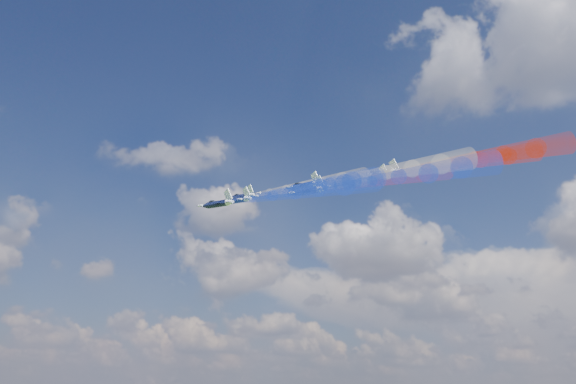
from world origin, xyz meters
The scene contains 16 objects.
jet_lead centered at (5.92, 2.55, 177.86)m, with size 9.27×11.58×3.09m, color black, non-canonical shape.
trail_lead centered at (28.37, -2.81, 174.61)m, with size 3.86×36.38×3.86m, color white, non-canonical shape.
jet_inner_left centered at (17.00, -11.23, 171.70)m, with size 9.27×11.58×3.09m, color black, non-canonical shape.
trail_inner_left centered at (39.44, -16.59, 168.44)m, with size 3.86×36.38×3.86m, color blue, non-canonical shape.
jet_inner_right centered at (21.04, 6.73, 177.17)m, with size 9.27×11.58×3.09m, color black, non-canonical shape.
trail_inner_right centered at (43.49, 1.37, 173.91)m, with size 3.86×36.38×3.86m, color red, non-canonical shape.
jet_outer_left centered at (23.54, -23.65, 166.84)m, with size 9.27×11.58×3.09m, color black, non-canonical shape.
trail_outer_left centered at (45.98, -29.00, 163.58)m, with size 3.86×36.38×3.86m, color blue, non-canonical shape.
jet_center_third centered at (30.82, -6.12, 173.46)m, with size 9.27×11.58×3.09m, color black, non-canonical shape.
trail_center_third centered at (53.27, -11.48, 170.20)m, with size 3.86×36.38×3.86m, color white, non-canonical shape.
jet_outer_right centered at (35.34, 13.43, 179.46)m, with size 9.27×11.58×3.09m, color black, non-canonical shape.
trail_outer_right centered at (57.79, 8.07, 176.21)m, with size 3.86×36.38×3.86m, color red, non-canonical shape.
jet_rear_left centered at (37.93, -14.67, 168.80)m, with size 9.27×11.58×3.09m, color black, non-canonical shape.
trail_rear_left centered at (60.37, -20.03, 165.54)m, with size 3.86×36.38×3.86m, color blue, non-canonical shape.
jet_rear_right centered at (43.66, 3.01, 175.83)m, with size 9.27×11.58×3.09m, color black, non-canonical shape.
trail_rear_right centered at (66.11, -2.35, 172.58)m, with size 3.86×36.38×3.86m, color red, non-canonical shape.
Camera 1 is at (110.84, -113.59, 130.28)m, focal length 42.89 mm.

